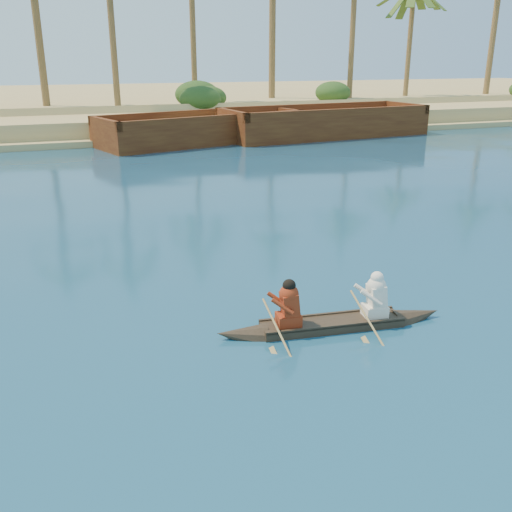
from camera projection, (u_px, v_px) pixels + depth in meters
name	position (u px, v px, depth m)	size (l,w,h in m)	color
ground	(208.00, 286.00, 12.66)	(160.00, 160.00, 0.00)	#0B2947
sandy_embankment	(72.00, 105.00, 53.96)	(150.00, 51.00, 1.50)	tan
palm_grove	(72.00, 10.00, 40.98)	(110.00, 14.00, 16.00)	#3D551E
shrub_cluster	(85.00, 111.00, 40.13)	(100.00, 6.00, 2.40)	#263B15
canoe	(332.00, 317.00, 10.65)	(4.44, 1.14, 1.21)	#36291D
barge_mid	(201.00, 130.00, 33.82)	(12.83, 7.12, 2.03)	brown
barge_right	(324.00, 124.00, 36.48)	(13.59, 5.64, 2.20)	brown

